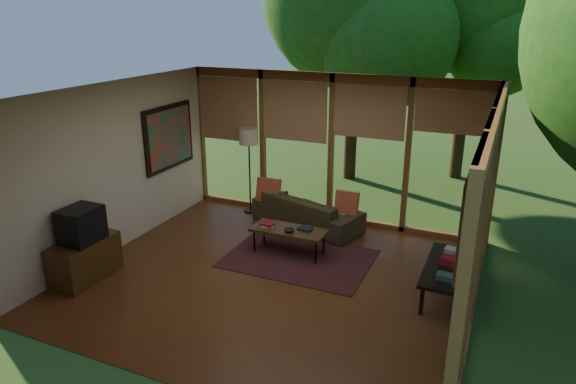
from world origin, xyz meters
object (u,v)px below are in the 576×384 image
at_px(media_cabinet, 85,260).
at_px(television, 81,225).
at_px(sofa, 307,211).
at_px(coffee_table, 289,231).
at_px(floor_lamp, 249,141).
at_px(side_console, 448,269).

xyz_separation_m(media_cabinet, television, (0.02, 0.00, 0.55)).
relative_size(sofa, coffee_table, 1.68).
relative_size(floor_lamp, coffee_table, 1.38).
bearing_deg(side_console, television, -161.66).
bearing_deg(media_cabinet, floor_lamp, 74.37).
xyz_separation_m(floor_lamp, coffee_table, (1.43, -1.40, -1.01)).
bearing_deg(floor_lamp, side_console, -23.77).
distance_m(television, floor_lamp, 3.51).
xyz_separation_m(sofa, side_console, (2.65, -1.50, 0.12)).
distance_m(sofa, coffee_table, 1.17).
distance_m(sofa, media_cabinet, 3.82).
bearing_deg(media_cabinet, television, 0.00).
bearing_deg(sofa, floor_lamp, 5.43).
bearing_deg(sofa, television, 70.54).
height_order(sofa, television, television).
distance_m(sofa, side_console, 3.04).
height_order(television, side_console, television).
bearing_deg(television, floor_lamp, 74.69).
relative_size(television, side_console, 0.39).
relative_size(television, coffee_table, 0.46).
xyz_separation_m(television, side_console, (4.85, 1.61, -0.44)).
distance_m(sofa, television, 3.85).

